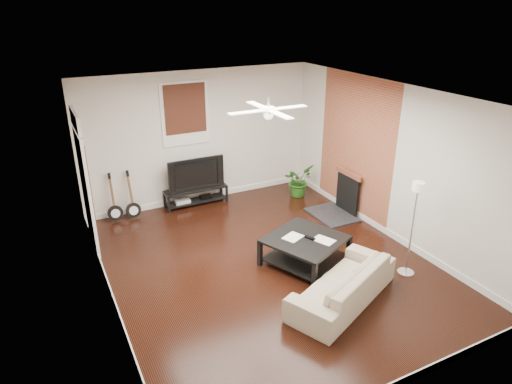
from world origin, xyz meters
The scene contains 14 objects.
room centered at (0.00, 0.00, 1.40)m, with size 5.01×6.01×2.81m.
brick_accent centered at (2.49, 1.00, 1.40)m, with size 0.02×2.20×2.80m, color #B4553A.
fireplace centered at (2.20, 1.00, 0.46)m, with size 0.80×1.10×0.92m, color black.
window_back centered at (-0.30, 2.97, 1.95)m, with size 1.00×0.06×1.30m, color #38180F.
door_left centered at (-2.46, 1.90, 1.25)m, with size 0.08×1.00×2.50m, color white.
tv_stand centered at (-0.24, 2.78, 0.19)m, with size 1.34×0.36×0.38m, color black.
tv centered at (-0.24, 2.80, 0.72)m, with size 1.20×0.16×0.69m, color black.
coffee_table centered at (0.57, -0.26, 0.24)m, with size 1.13×1.13×0.47m, color black.
sofa centered at (0.51, -1.37, 0.28)m, with size 1.95×0.76×0.57m, color #C4B193.
floor_lamp centered at (1.86, -1.27, 0.80)m, with size 0.26×0.26×1.59m, color white, non-canonical shape.
potted_plant centered at (1.97, 2.21, 0.35)m, with size 0.64×0.55×0.71m, color #275E1B.
guitar_left centered at (-1.94, 2.75, 0.49)m, with size 0.30×0.21×0.98m, color black, non-canonical shape.
guitar_right centered at (-1.59, 2.72, 0.49)m, with size 0.30×0.21×0.98m, color black, non-canonical shape.
ceiling_fan centered at (0.00, 0.00, 2.60)m, with size 1.24×1.24×0.32m, color white, non-canonical shape.
Camera 1 is at (-3.09, -5.70, 4.07)m, focal length 31.70 mm.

